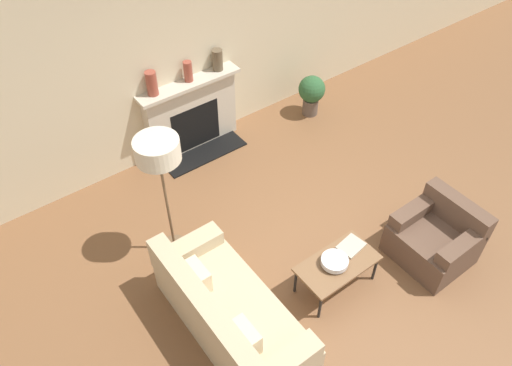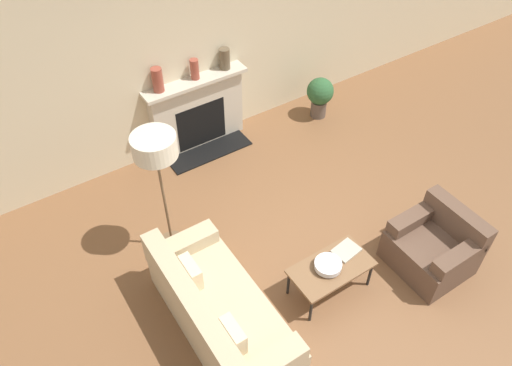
% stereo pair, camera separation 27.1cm
% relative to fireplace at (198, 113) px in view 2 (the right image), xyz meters
% --- Properties ---
extents(ground_plane, '(18.00, 18.00, 0.00)m').
position_rel_fireplace_xyz_m(ground_plane, '(0.03, -2.94, -0.53)').
color(ground_plane, brown).
extents(wall_back, '(18.00, 0.06, 2.90)m').
position_rel_fireplace_xyz_m(wall_back, '(0.03, 0.14, 0.92)').
color(wall_back, beige).
rests_on(wall_back, ground_plane).
extents(fireplace, '(1.50, 0.59, 1.09)m').
position_rel_fireplace_xyz_m(fireplace, '(0.00, 0.00, 0.00)').
color(fireplace, beige).
rests_on(fireplace, ground_plane).
extents(couch, '(0.83, 1.87, 0.81)m').
position_rel_fireplace_xyz_m(couch, '(-1.30, -2.80, -0.23)').
color(couch, tan).
rests_on(couch, ground_plane).
extents(armchair_near, '(0.78, 0.84, 0.76)m').
position_rel_fireplace_xyz_m(armchair_near, '(1.19, -3.41, -0.24)').
color(armchair_near, brown).
rests_on(armchair_near, ground_plane).
extents(coffee_table, '(0.90, 0.48, 0.41)m').
position_rel_fireplace_xyz_m(coffee_table, '(-0.03, -3.05, -0.16)').
color(coffee_table, brown).
rests_on(coffee_table, ground_plane).
extents(bowl, '(0.30, 0.30, 0.09)m').
position_rel_fireplace_xyz_m(bowl, '(-0.08, -3.04, -0.07)').
color(bowl, silver).
rests_on(bowl, coffee_table).
extents(book, '(0.32, 0.26, 0.02)m').
position_rel_fireplace_xyz_m(book, '(0.23, -2.98, -0.11)').
color(book, '#B2A893').
rests_on(book, coffee_table).
extents(floor_lamp, '(0.47, 0.47, 1.68)m').
position_rel_fireplace_xyz_m(floor_lamp, '(-1.21, -1.51, 0.91)').
color(floor_lamp, brown).
rests_on(floor_lamp, ground_plane).
extents(mantel_vase_left, '(0.14, 0.14, 0.33)m').
position_rel_fireplace_xyz_m(mantel_vase_left, '(-0.51, 0.01, 0.73)').
color(mantel_vase_left, brown).
rests_on(mantel_vase_left, fireplace).
extents(mantel_vase_center_left, '(0.12, 0.12, 0.28)m').
position_rel_fireplace_xyz_m(mantel_vase_center_left, '(0.02, 0.01, 0.70)').
color(mantel_vase_center_left, brown).
rests_on(mantel_vase_center_left, fireplace).
extents(mantel_vase_center_right, '(0.15, 0.15, 0.30)m').
position_rel_fireplace_xyz_m(mantel_vase_center_right, '(0.49, 0.01, 0.71)').
color(mantel_vase_center_right, brown).
rests_on(mantel_vase_center_right, fireplace).
extents(potted_plant, '(0.41, 0.41, 0.66)m').
position_rel_fireplace_xyz_m(potted_plant, '(1.88, -0.43, -0.14)').
color(potted_plant, brown).
rests_on(potted_plant, ground_plane).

